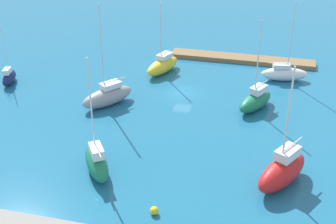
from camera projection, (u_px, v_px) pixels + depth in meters
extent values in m
plane|color=#1E668C|center=(182.00, 93.00, 67.32)|extent=(160.00, 160.00, 0.00)
cube|color=olive|center=(242.00, 59.00, 77.94)|extent=(23.81, 3.07, 0.69)
ellipsoid|color=#19724C|center=(255.00, 101.00, 62.46)|extent=(5.28, 7.09, 2.24)
cube|color=silver|center=(258.00, 90.00, 62.06)|extent=(2.41, 2.82, 0.91)
cylinder|color=silver|center=(258.00, 59.00, 59.27)|extent=(0.16, 0.16, 10.21)
cylinder|color=silver|center=(261.00, 84.00, 62.19)|extent=(1.53, 2.74, 0.13)
ellipsoid|color=red|center=(282.00, 172.00, 47.63)|extent=(6.19, 8.04, 3.03)
cube|color=silver|center=(288.00, 153.00, 47.05)|extent=(2.78, 3.22, 1.03)
cylinder|color=silver|center=(288.00, 116.00, 44.20)|extent=(0.19, 0.19, 10.34)
cylinder|color=silver|center=(293.00, 144.00, 47.28)|extent=(1.98, 3.28, 0.15)
ellipsoid|color=#141E4C|center=(9.00, 78.00, 69.76)|extent=(2.48, 4.81, 1.79)
cube|color=silver|center=(7.00, 71.00, 68.83)|extent=(1.24, 1.81, 0.76)
cylinder|color=silver|center=(5.00, 50.00, 67.87)|extent=(0.11, 0.11, 6.97)
cylinder|color=silver|center=(5.00, 69.00, 68.12)|extent=(0.60, 2.19, 0.09)
ellipsoid|color=yellow|center=(162.00, 66.00, 73.18)|extent=(4.99, 7.71, 2.28)
cube|color=silver|center=(165.00, 56.00, 72.88)|extent=(2.35, 2.99, 0.74)
cylinder|color=silver|center=(161.00, 32.00, 70.21)|extent=(0.18, 0.18, 9.09)
cylinder|color=silver|center=(166.00, 52.00, 72.87)|extent=(1.08, 2.44, 0.14)
ellipsoid|color=white|center=(284.00, 74.00, 70.65)|extent=(7.30, 3.52, 2.05)
cube|color=silver|center=(282.00, 66.00, 70.03)|extent=(2.73, 1.78, 0.64)
cylinder|color=silver|center=(292.00, 36.00, 67.74)|extent=(0.17, 0.17, 10.12)
cylinder|color=silver|center=(279.00, 63.00, 69.83)|extent=(2.76, 0.68, 0.13)
ellipsoid|color=gray|center=(107.00, 97.00, 63.45)|extent=(6.71, 7.69, 2.43)
cube|color=silver|center=(111.00, 85.00, 63.04)|extent=(2.91, 3.15, 0.75)
cylinder|color=silver|center=(102.00, 49.00, 59.87)|extent=(0.18, 0.18, 11.72)
cylinder|color=silver|center=(115.00, 80.00, 63.20)|extent=(2.22, 2.86, 0.15)
ellipsoid|color=#19724C|center=(97.00, 163.00, 49.47)|extent=(5.37, 6.63, 2.61)
cube|color=silver|center=(96.00, 151.00, 48.16)|extent=(2.34, 2.66, 1.04)
cylinder|color=silver|center=(91.00, 107.00, 46.61)|extent=(0.16, 0.16, 10.55)
cylinder|color=silver|center=(98.00, 149.00, 47.21)|extent=(1.92, 2.78, 0.13)
sphere|color=yellow|center=(154.00, 211.00, 44.07)|extent=(0.82, 0.82, 0.82)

